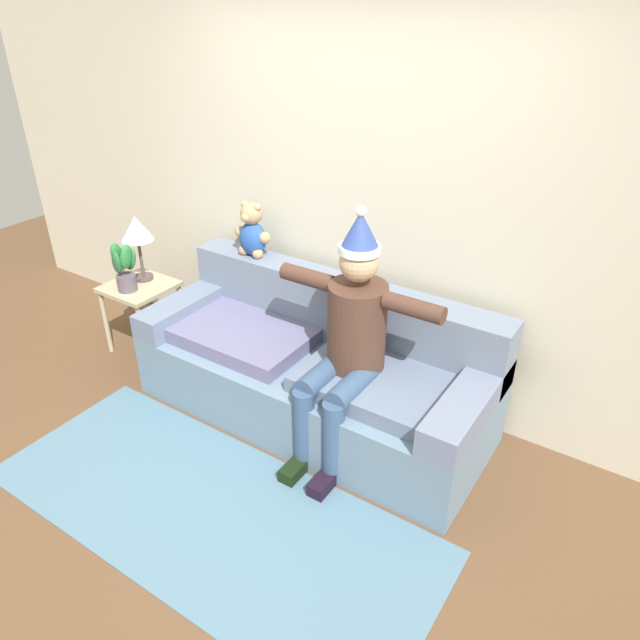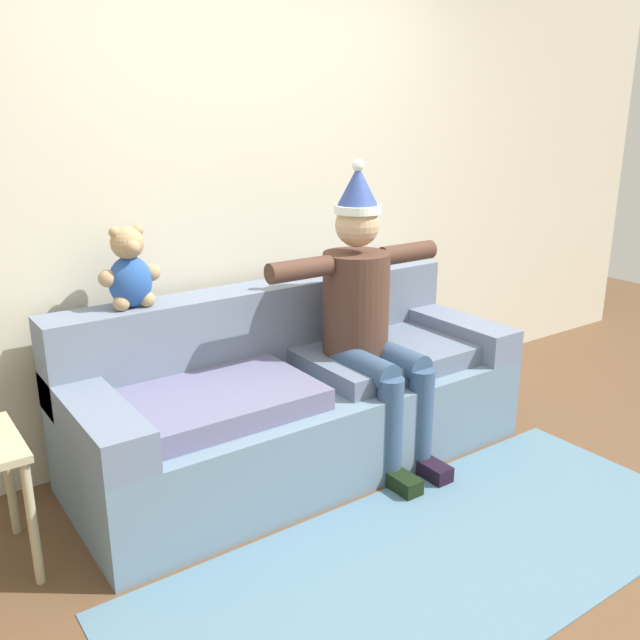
{
  "view_description": "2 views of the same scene",
  "coord_description": "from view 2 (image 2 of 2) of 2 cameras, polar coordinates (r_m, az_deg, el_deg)",
  "views": [
    {
      "loc": [
        1.78,
        -1.62,
        2.5
      ],
      "look_at": [
        0.12,
        0.88,
        0.81
      ],
      "focal_mm": 33.38,
      "sensor_mm": 36.0,
      "label": 1
    },
    {
      "loc": [
        -1.74,
        -1.65,
        1.73
      ],
      "look_at": [
        0.0,
        0.8,
        0.8
      ],
      "focal_mm": 37.93,
      "sensor_mm": 36.0,
      "label": 2
    }
  ],
  "objects": [
    {
      "name": "person_seated",
      "position": [
        3.39,
        4.03,
        0.58
      ],
      "size": [
        1.02,
        0.77,
        1.52
      ],
      "color": "#4C3025",
      "rests_on": "ground_plane"
    },
    {
      "name": "ground_plane",
      "position": [
        2.95,
        9.53,
        -18.96
      ],
      "size": [
        10.0,
        10.0,
        0.0
      ],
      "primitive_type": "plane",
      "color": "brown"
    },
    {
      "name": "couch",
      "position": [
        3.48,
        -2.15,
        -6.49
      ],
      "size": [
        2.28,
        0.9,
        0.87
      ],
      "color": "slate",
      "rests_on": "ground_plane"
    },
    {
      "name": "back_wall",
      "position": [
        3.66,
        -6.95,
        11.07
      ],
      "size": [
        7.0,
        0.1,
        2.7
      ],
      "primitive_type": "cube",
      "color": "beige",
      "rests_on": "ground_plane"
    },
    {
      "name": "teddy_bear",
      "position": [
        3.2,
        -15.75,
        3.99
      ],
      "size": [
        0.29,
        0.17,
        0.38
      ],
      "color": "#2651A0",
      "rests_on": "couch"
    },
    {
      "name": "area_rug",
      "position": [
        2.93,
        10.01,
        -19.19
      ],
      "size": [
        2.59,
        1.05,
        0.01
      ],
      "primitive_type": "cube",
      "color": "slate",
      "rests_on": "ground_plane"
    }
  ]
}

